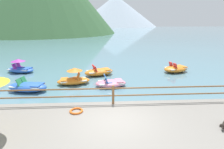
# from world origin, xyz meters

# --- Properties ---
(ground_plane) EXTENTS (200.00, 200.00, 0.00)m
(ground_plane) POSITION_xyz_m (0.00, 40.00, 0.00)
(ground_plane) COLOR slate
(dock_railing) EXTENTS (23.92, 0.12, 0.95)m
(dock_railing) POSITION_xyz_m (0.00, 1.55, 0.99)
(dock_railing) COLOR brown
(dock_railing) RESTS_ON promenade_dock
(life_ring) EXTENTS (0.61, 0.61, 0.09)m
(life_ring) POSITION_xyz_m (-1.72, 0.79, 0.45)
(life_ring) COLOR orange
(life_ring) RESTS_ON promenade_dock
(pedal_boat_0) EXTENTS (2.69, 1.97, 0.88)m
(pedal_boat_0) POSITION_xyz_m (-0.76, 7.92, 0.30)
(pedal_boat_0) COLOR orange
(pedal_boat_0) RESTS_ON ground
(pedal_boat_1) EXTENTS (2.73, 1.68, 0.89)m
(pedal_boat_1) POSITION_xyz_m (-5.29, 4.59, 0.30)
(pedal_boat_1) COLOR blue
(pedal_boat_1) RESTS_ON ground
(pedal_boat_2) EXTENTS (2.24, 1.52, 0.81)m
(pedal_boat_2) POSITION_xyz_m (0.09, 5.17, 0.24)
(pedal_boat_2) COLOR pink
(pedal_boat_2) RESTS_ON ground
(pedal_boat_3) EXTENTS (2.47, 1.56, 1.19)m
(pedal_boat_3) POSITION_xyz_m (-2.55, 5.83, 0.38)
(pedal_boat_3) COLOR orange
(pedal_boat_3) RESTS_ON ground
(pedal_boat_5) EXTENTS (2.59, 2.03, 0.89)m
(pedal_boat_5) POSITION_xyz_m (6.00, 8.52, 0.30)
(pedal_boat_5) COLOR orange
(pedal_boat_5) RESTS_ON ground
(pedal_boat_6) EXTENTS (2.70, 1.87, 1.19)m
(pedal_boat_6) POSITION_xyz_m (-7.66, 9.26, 0.38)
(pedal_boat_6) COLOR blue
(pedal_boat_6) RESTS_ON ground
(distant_peak) EXTENTS (62.49, 62.49, 23.02)m
(distant_peak) POSITION_xyz_m (11.08, 141.84, 11.51)
(distant_peak) COLOR #9EADBC
(distant_peak) RESTS_ON ground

